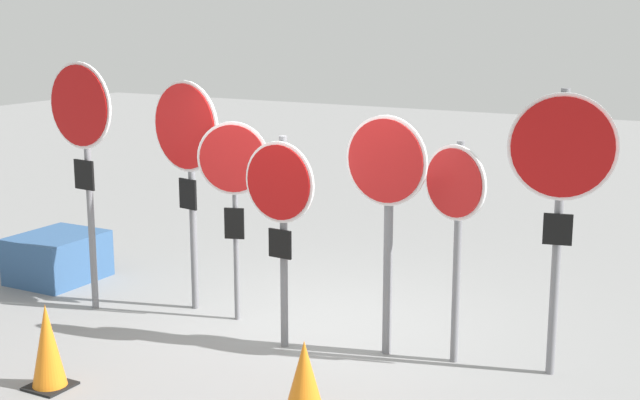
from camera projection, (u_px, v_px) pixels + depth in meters
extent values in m
plane|color=gray|center=(307.00, 337.00, 8.65)|extent=(40.00, 40.00, 0.00)
cylinder|color=slate|center=(90.00, 190.00, 9.26)|extent=(0.07, 0.07, 2.56)
cylinder|color=white|center=(80.00, 106.00, 9.03)|extent=(0.88, 0.11, 0.89)
cylinder|color=#AD0F0F|center=(79.00, 106.00, 9.01)|extent=(0.82, 0.11, 0.83)
cube|color=black|center=(84.00, 175.00, 9.17)|extent=(0.28, 0.05, 0.31)
cylinder|color=slate|center=(193.00, 210.00, 9.29)|extent=(0.07, 0.07, 2.14)
cylinder|color=white|center=(186.00, 126.00, 9.06)|extent=(0.92, 0.20, 0.93)
cylinder|color=red|center=(184.00, 127.00, 9.05)|extent=(0.86, 0.19, 0.87)
cube|color=black|center=(188.00, 194.00, 9.21)|extent=(0.24, 0.07, 0.32)
cylinder|color=slate|center=(236.00, 226.00, 8.96)|extent=(0.06, 0.06, 1.97)
cylinder|color=white|center=(233.00, 158.00, 8.77)|extent=(0.70, 0.26, 0.73)
cylinder|color=red|center=(232.00, 159.00, 8.75)|extent=(0.64, 0.24, 0.67)
cube|color=black|center=(234.00, 223.00, 8.90)|extent=(0.20, 0.09, 0.32)
cylinder|color=slate|center=(284.00, 244.00, 8.22)|extent=(0.07, 0.07, 2.00)
cylinder|color=white|center=(279.00, 182.00, 8.05)|extent=(0.75, 0.08, 0.75)
cylinder|color=#AD0F0F|center=(278.00, 183.00, 8.03)|extent=(0.69, 0.08, 0.69)
cube|color=black|center=(280.00, 244.00, 8.16)|extent=(0.24, 0.04, 0.27)
cylinder|color=slate|center=(388.00, 247.00, 8.04)|extent=(0.08, 0.08, 2.03)
cylinder|color=white|center=(386.00, 161.00, 7.83)|extent=(0.81, 0.09, 0.81)
cylinder|color=red|center=(385.00, 161.00, 7.81)|extent=(0.75, 0.08, 0.75)
cylinder|color=slate|center=(457.00, 254.00, 7.85)|extent=(0.07, 0.07, 2.01)
cylinder|color=white|center=(455.00, 183.00, 7.68)|extent=(0.63, 0.24, 0.66)
cylinder|color=red|center=(454.00, 183.00, 7.66)|extent=(0.58, 0.22, 0.60)
cylinder|color=slate|center=(557.00, 236.00, 7.53)|extent=(0.08, 0.08, 2.49)
cylinder|color=white|center=(562.00, 147.00, 7.31)|extent=(0.88, 0.22, 0.90)
cylinder|color=#AD0F0F|center=(562.00, 147.00, 7.30)|extent=(0.82, 0.21, 0.84)
cube|color=black|center=(558.00, 229.00, 7.46)|extent=(0.24, 0.08, 0.27)
cone|color=orange|center=(304.00, 378.00, 6.86)|extent=(0.33, 0.33, 0.61)
cube|color=black|center=(50.00, 386.00, 7.49)|extent=(0.35, 0.35, 0.02)
cone|color=orange|center=(47.00, 345.00, 7.42)|extent=(0.29, 0.29, 0.71)
cube|color=#335684|center=(58.00, 257.00, 10.45)|extent=(0.84, 0.99, 0.55)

